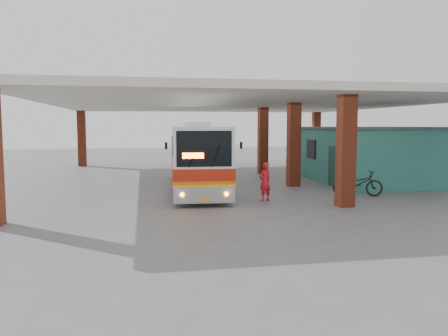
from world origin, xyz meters
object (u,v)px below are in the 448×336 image
Objects in this scene: motorcycle at (358,183)px; red_chair at (295,172)px; coach_bus at (196,156)px; pedestrian at (265,182)px.

red_chair is (-0.36, 7.31, -0.23)m from motorcycle.
pedestrian is (2.39, -4.42, -0.84)m from coach_bus.
coach_bus is 7.11× the size of pedestrian.
red_chair is at bearing -145.22° from pedestrian.
red_chair is at bearing 16.43° from motorcycle.
coach_bus is at bearing -88.94° from pedestrian.
motorcycle is 2.95× the size of red_chair.
motorcycle is 7.33m from red_chair.
motorcycle is (6.83, -4.00, -1.08)m from coach_bus.
coach_bus is 5.25× the size of motorcycle.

